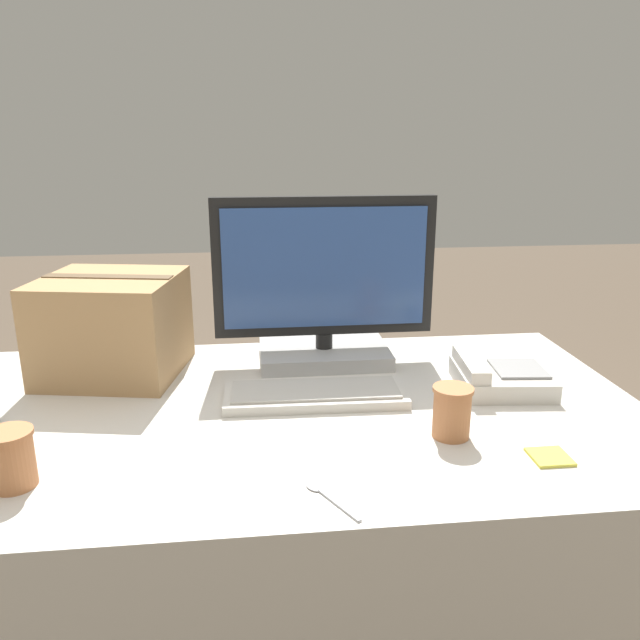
{
  "coord_description": "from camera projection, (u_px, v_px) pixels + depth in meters",
  "views": [
    {
      "loc": [
        0.04,
        -1.25,
        1.32
      ],
      "look_at": [
        0.2,
        0.16,
        0.9
      ],
      "focal_mm": 35.0,
      "sensor_mm": 36.0,
      "label": 1
    }
  ],
  "objects": [
    {
      "name": "office_desk",
      "position": [
        242.0,
        556.0,
        1.46
      ],
      "size": [
        1.8,
        0.9,
        0.75
      ],
      "color": "beige",
      "rests_on": "ground_plane"
    },
    {
      "name": "monitor",
      "position": [
        324.0,
        294.0,
        1.59
      ],
      "size": [
        0.56,
        0.22,
        0.43
      ],
      "color": "#B7B7B7",
      "rests_on": "office_desk"
    },
    {
      "name": "keyboard",
      "position": [
        315.0,
        394.0,
        1.4
      ],
      "size": [
        0.41,
        0.16,
        0.03
      ],
      "rotation": [
        0.0,
        0.0,
        -0.03
      ],
      "color": "beige",
      "rests_on": "office_desk"
    },
    {
      "name": "desk_phone",
      "position": [
        499.0,
        377.0,
        1.46
      ],
      "size": [
        0.22,
        0.22,
        0.07
      ],
      "rotation": [
        0.0,
        0.0,
        -0.1
      ],
      "color": "beige",
      "rests_on": "office_desk"
    },
    {
      "name": "paper_cup_left",
      "position": [
        11.0,
        459.0,
        1.05
      ],
      "size": [
        0.08,
        0.08,
        0.1
      ],
      "color": "#BC7547",
      "rests_on": "office_desk"
    },
    {
      "name": "paper_cup_right",
      "position": [
        452.0,
        412.0,
        1.22
      ],
      "size": [
        0.08,
        0.08,
        0.1
      ],
      "color": "#BC7547",
      "rests_on": "office_desk"
    },
    {
      "name": "spoon",
      "position": [
        324.0,
        494.0,
        1.03
      ],
      "size": [
        0.08,
        0.13,
        0.0
      ],
      "rotation": [
        0.0,
        0.0,
        2.08
      ],
      "color": "#B2B2B7",
      "rests_on": "office_desk"
    },
    {
      "name": "cardboard_box",
      "position": [
        113.0,
        326.0,
        1.53
      ],
      "size": [
        0.37,
        0.36,
        0.25
      ],
      "rotation": [
        0.0,
        0.0,
        -0.18
      ],
      "color": "tan",
      "rests_on": "office_desk"
    },
    {
      "name": "sticky_note_pad",
      "position": [
        550.0,
        457.0,
        1.15
      ],
      "size": [
        0.07,
        0.07,
        0.01
      ],
      "color": "#E5DB4C",
      "rests_on": "office_desk"
    }
  ]
}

